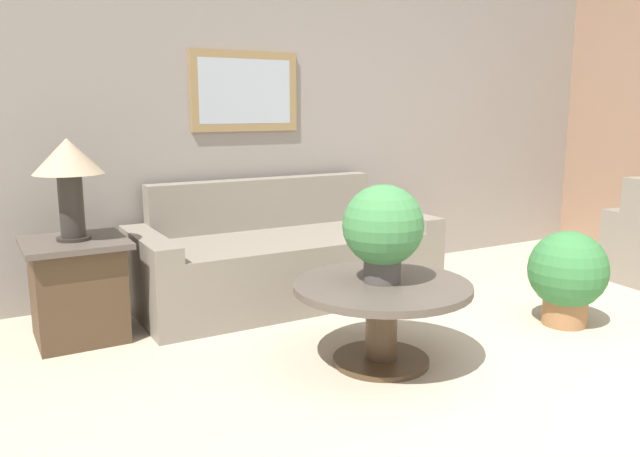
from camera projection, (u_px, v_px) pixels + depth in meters
name	position (u px, v px, depth m)	size (l,w,h in m)	color
ground_plane	(623.00, 398.00, 3.04)	(20.00, 20.00, 0.00)	#BCAD93
wall_back	(327.00, 119.00, 5.20)	(7.89, 0.09, 2.60)	gray
couch_main	(285.00, 259.00, 4.62)	(2.19, 0.94, 0.86)	gray
coffee_table	(382.00, 305.00, 3.41)	(0.97, 0.97, 0.46)	#4C3823
side_table	(78.00, 289.00, 3.79)	(0.59, 0.59, 0.62)	#4C3823
table_lamp	(68.00, 166.00, 3.65)	(0.41, 0.41, 0.61)	#2D2823
potted_plant_on_table	(383.00, 228.00, 3.35)	(0.44, 0.44, 0.54)	#4C4742
potted_plant_floor	(567.00, 274.00, 4.02)	(0.50, 0.50, 0.62)	#9E6B42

